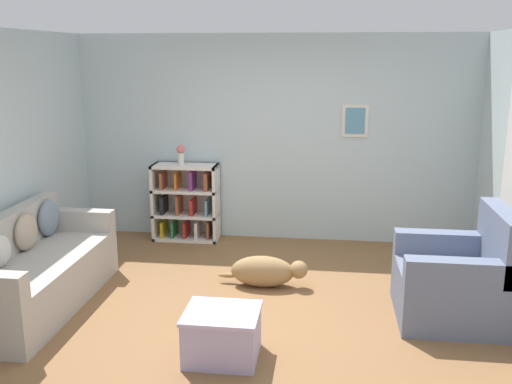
{
  "coord_description": "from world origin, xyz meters",
  "views": [
    {
      "loc": [
        0.68,
        -4.92,
        2.36
      ],
      "look_at": [
        0.0,
        0.4,
        1.05
      ],
      "focal_mm": 40.0,
      "sensor_mm": 36.0,
      "label": 1
    }
  ],
  "objects_px": {
    "bookshelf": "(186,203)",
    "coffee_table": "(222,333)",
    "vase": "(181,154)",
    "dog": "(266,271)",
    "recliner_chair": "(459,281)",
    "couch": "(32,272)"
  },
  "relations": [
    {
      "from": "vase",
      "to": "dog",
      "type": "bearing_deg",
      "value": -48.93
    },
    {
      "from": "recliner_chair",
      "to": "coffee_table",
      "type": "distance_m",
      "value": 2.22
    },
    {
      "from": "vase",
      "to": "bookshelf",
      "type": "bearing_deg",
      "value": 23.11
    },
    {
      "from": "bookshelf",
      "to": "coffee_table",
      "type": "xyz_separation_m",
      "value": [
        1.01,
        -2.91,
        -0.27
      ]
    },
    {
      "from": "couch",
      "to": "dog",
      "type": "bearing_deg",
      "value": 19.26
    },
    {
      "from": "coffee_table",
      "to": "vase",
      "type": "distance_m",
      "value": 3.21
    },
    {
      "from": "bookshelf",
      "to": "couch",
      "type": "bearing_deg",
      "value": -113.51
    },
    {
      "from": "vase",
      "to": "coffee_table",
      "type": "bearing_deg",
      "value": -69.88
    },
    {
      "from": "dog",
      "to": "coffee_table",
      "type": "bearing_deg",
      "value": -97.06
    },
    {
      "from": "recliner_chair",
      "to": "vase",
      "type": "relative_size",
      "value": 4.09
    },
    {
      "from": "bookshelf",
      "to": "coffee_table",
      "type": "distance_m",
      "value": 3.09
    },
    {
      "from": "recliner_chair",
      "to": "coffee_table",
      "type": "relative_size",
      "value": 1.75
    },
    {
      "from": "couch",
      "to": "coffee_table",
      "type": "bearing_deg",
      "value": -20.04
    },
    {
      "from": "couch",
      "to": "coffee_table",
      "type": "xyz_separation_m",
      "value": [
        1.96,
        -0.72,
        -0.13
      ]
    },
    {
      "from": "coffee_table",
      "to": "vase",
      "type": "bearing_deg",
      "value": 110.12
    },
    {
      "from": "dog",
      "to": "recliner_chair",
      "type": "bearing_deg",
      "value": -15.43
    },
    {
      "from": "bookshelf",
      "to": "vase",
      "type": "bearing_deg",
      "value": -156.89
    },
    {
      "from": "couch",
      "to": "recliner_chair",
      "type": "relative_size",
      "value": 1.93
    },
    {
      "from": "coffee_table",
      "to": "dog",
      "type": "height_order",
      "value": "coffee_table"
    },
    {
      "from": "coffee_table",
      "to": "bookshelf",
      "type": "bearing_deg",
      "value": 109.14
    },
    {
      "from": "recliner_chair",
      "to": "dog",
      "type": "height_order",
      "value": "recliner_chair"
    },
    {
      "from": "recliner_chair",
      "to": "vase",
      "type": "distance_m",
      "value": 3.68
    }
  ]
}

